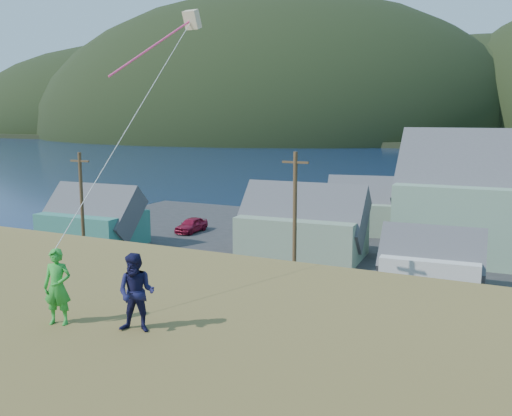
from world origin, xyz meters
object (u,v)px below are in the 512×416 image
Objects in this scene: shed_palegreen_far at (379,207)px; kite_flyer_green at (57,287)px; wharf at (395,208)px; shed_teal at (93,219)px; shed_palegreen_near at (303,225)px; shed_white at (431,262)px; kite_flyer_navy at (136,293)px.

kite_flyer_green is (4.24, -46.43, 5.42)m from shed_palegreen_far.
shed_teal is at bearing -124.24° from wharf.
kite_flyer_green is at bearing -51.72° from shed_teal.
shed_teal is at bearing -170.40° from shed_palegreen_near.
shed_white is 29.96m from kite_flyer_green.
wharf is 2.35× the size of shed_palegreen_far.
wharf is 2.46× the size of shed_palegreen_near.
shed_teal is 5.25× the size of kite_flyer_green.
shed_palegreen_near is at bearing 151.73° from shed_white.
shed_palegreen_near is at bearing 82.92° from kite_flyer_green.
kite_flyer_navy is (6.04, -46.03, 5.42)m from shed_palegreen_far.
shed_white is at bearing 63.60° from kite_flyer_green.
shed_palegreen_far is 6.57× the size of kite_flyer_navy.
kite_flyer_navy reaches higher than shed_teal.
shed_palegreen_far is (-7.80, 17.29, 0.55)m from shed_white.
kite_flyer_green is at bearing -84.82° from wharf.
wharf is at bearing 84.34° from shed_palegreen_far.
kite_flyer_navy is at bearing -93.26° from shed_palegreen_far.
kite_flyer_green is at bearing -101.06° from shed_white.
wharf is at bearing 81.75° from shed_palegreen_near.
shed_white is (8.98, -30.56, 1.62)m from wharf.
shed_palegreen_near reaches higher than shed_white.
kite_flyer_navy is at bearing -78.31° from shed_palegreen_near.
shed_palegreen_far is 46.94m from kite_flyer_green.
shed_palegreen_far is at bearing 75.79° from kite_flyer_green.
wharf is at bearing 80.35° from kite_flyer_navy.
shed_teal is at bearing 116.62° from kite_flyer_navy.
shed_palegreen_near is (-2.05, -25.61, 2.34)m from wharf.
wharf is 36.27m from shed_teal.
kite_flyer_navy reaches higher than shed_palegreen_near.
shed_white is (11.03, -4.95, -0.72)m from shed_palegreen_near.
kite_flyer_green reaches higher than wharf.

